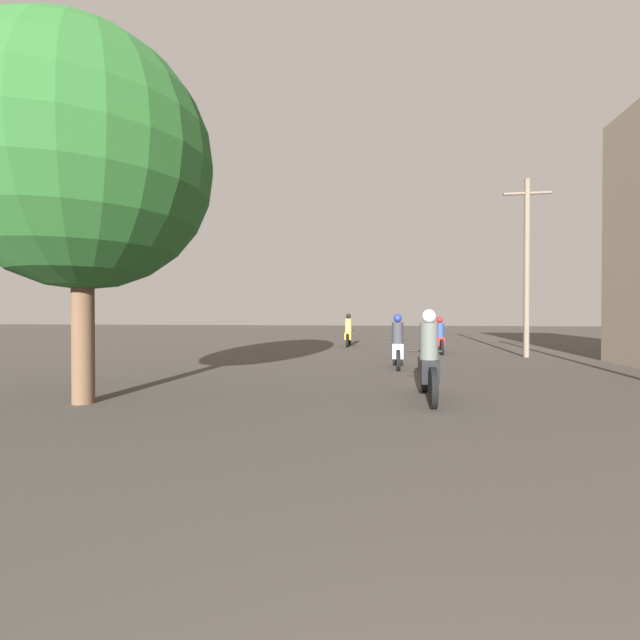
{
  "coord_description": "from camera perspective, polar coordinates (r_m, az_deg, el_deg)",
  "views": [
    {
      "loc": [
        -0.62,
        0.07,
        1.52
      ],
      "look_at": [
        -3.28,
        17.88,
        1.29
      ],
      "focal_mm": 24.0,
      "sensor_mm": 36.0,
      "label": 1
    }
  ],
  "objects": [
    {
      "name": "motorcycle_silver",
      "position": [
        12.45,
        10.29,
        -3.46
      ],
      "size": [
        0.6,
        2.01,
        1.54
      ],
      "rotation": [
        0.0,
        0.0,
        -0.07
      ],
      "color": "black",
      "rests_on": "ground_plane"
    },
    {
      "name": "motorcycle_yellow",
      "position": [
        20.52,
        3.82,
        -1.78
      ],
      "size": [
        0.6,
        2.05,
        1.57
      ],
      "rotation": [
        0.0,
        0.0,
        0.14
      ],
      "color": "black",
      "rests_on": "ground_plane"
    },
    {
      "name": "motorcycle_black",
      "position": [
        7.88,
        14.26,
        -5.69
      ],
      "size": [
        0.6,
        2.17,
        1.61
      ],
      "rotation": [
        0.0,
        0.0,
        0.04
      ],
      "color": "black",
      "rests_on": "ground_plane"
    },
    {
      "name": "motorcycle_red",
      "position": [
        17.44,
        15.65,
        -2.38
      ],
      "size": [
        0.6,
        2.06,
        1.44
      ],
      "rotation": [
        0.0,
        0.0,
        -0.01
      ],
      "color": "black",
      "rests_on": "ground_plane"
    },
    {
      "name": "utility_pole_far",
      "position": [
        16.97,
        25.85,
        6.74
      ],
      "size": [
        1.6,
        0.2,
        6.32
      ],
      "color": "#6B5B4C",
      "rests_on": "ground_plane"
    },
    {
      "name": "street_tree",
      "position": [
        8.73,
        -29.17,
        17.92
      ],
      "size": [
        4.36,
        4.36,
        6.3
      ],
      "color": "brown",
      "rests_on": "ground_plane"
    }
  ]
}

